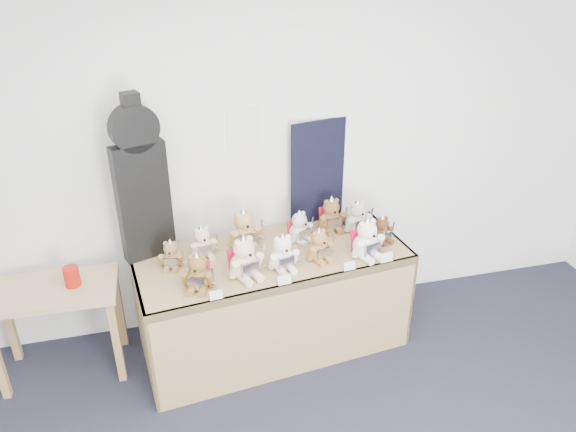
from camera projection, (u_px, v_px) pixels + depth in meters
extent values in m
plane|color=white|center=(235.00, 153.00, 3.85)|extent=(6.00, 0.00, 6.00)
cube|color=silver|center=(243.00, 130.00, 3.78)|extent=(0.21, 0.00, 0.30)
cube|color=#977D4D|center=(272.00, 257.00, 3.81)|extent=(1.91, 0.97, 0.06)
cube|color=#977D4D|center=(292.00, 331.00, 3.67)|extent=(1.82, 0.24, 0.76)
cube|color=#977D4D|center=(143.00, 329.00, 3.69)|extent=(0.11, 0.76, 0.76)
cube|color=#977D4D|center=(385.00, 274.00, 4.27)|extent=(0.11, 0.76, 0.76)
cube|color=#9B7E53|center=(52.00, 291.00, 3.61)|extent=(0.83, 0.47, 0.04)
cube|color=olive|center=(9.00, 322.00, 3.85)|extent=(0.05, 0.05, 0.64)
cube|color=olive|center=(117.00, 342.00, 3.67)|extent=(0.05, 0.05, 0.64)
cube|color=olive|center=(119.00, 308.00, 3.99)|extent=(0.05, 0.05, 0.64)
cube|color=black|center=(144.00, 202.00, 3.61)|extent=(0.35, 0.21, 0.79)
cylinder|color=black|center=(134.00, 128.00, 3.38)|extent=(0.31, 0.19, 0.30)
cube|color=black|center=(131.00, 109.00, 3.32)|extent=(0.12, 0.12, 0.20)
cube|color=black|center=(327.00, 171.00, 4.07)|extent=(0.58, 0.14, 0.78)
cylinder|color=#A8130B|center=(72.00, 277.00, 3.59)|extent=(0.10, 0.10, 0.13)
ellipsoid|color=brown|center=(198.00, 278.00, 3.42)|extent=(0.19, 0.18, 0.16)
sphere|color=brown|center=(197.00, 264.00, 3.37)|extent=(0.12, 0.12, 0.12)
cylinder|color=brown|center=(195.00, 270.00, 3.33)|extent=(0.05, 0.04, 0.05)
sphere|color=black|center=(195.00, 271.00, 3.32)|extent=(0.02, 0.02, 0.02)
sphere|color=brown|center=(190.00, 257.00, 3.35)|extent=(0.04, 0.04, 0.04)
sphere|color=brown|center=(203.00, 258.00, 3.35)|extent=(0.04, 0.04, 0.04)
cylinder|color=brown|center=(185.00, 279.00, 3.40)|extent=(0.07, 0.10, 0.12)
cylinder|color=brown|center=(210.00, 280.00, 3.40)|extent=(0.07, 0.10, 0.12)
cylinder|color=brown|center=(191.00, 289.00, 3.40)|extent=(0.08, 0.11, 0.05)
cylinder|color=brown|center=(203.00, 290.00, 3.39)|extent=(0.08, 0.11, 0.05)
cube|color=silver|center=(196.00, 284.00, 3.36)|extent=(0.10, 0.05, 0.09)
cone|color=silver|center=(196.00, 257.00, 3.35)|extent=(0.10, 0.10, 0.08)
cube|color=silver|center=(213.00, 277.00, 3.37)|extent=(0.02, 0.04, 0.17)
cube|color=silver|center=(214.00, 286.00, 3.40)|extent=(0.05, 0.02, 0.01)
cube|color=#AF142B|center=(200.00, 271.00, 3.47)|extent=(0.13, 0.07, 0.14)
ellipsoid|color=beige|center=(244.00, 265.00, 3.53)|extent=(0.23, 0.21, 0.19)
sphere|color=beige|center=(244.00, 248.00, 3.47)|extent=(0.14, 0.14, 0.14)
cylinder|color=beige|center=(249.00, 254.00, 3.44)|extent=(0.06, 0.05, 0.06)
sphere|color=black|center=(250.00, 255.00, 3.42)|extent=(0.02, 0.02, 0.02)
sphere|color=beige|center=(237.00, 243.00, 3.43)|extent=(0.04, 0.04, 0.04)
sphere|color=beige|center=(249.00, 239.00, 3.47)|extent=(0.04, 0.04, 0.04)
cylinder|color=beige|center=(234.00, 270.00, 3.46)|extent=(0.09, 0.11, 0.14)
cylinder|color=beige|center=(258.00, 261.00, 3.56)|extent=(0.09, 0.11, 0.14)
cylinder|color=beige|center=(244.00, 279.00, 3.49)|extent=(0.10, 0.13, 0.06)
cylinder|color=beige|center=(256.00, 275.00, 3.53)|extent=(0.10, 0.13, 0.06)
cube|color=silver|center=(250.00, 270.00, 3.48)|extent=(0.12, 0.06, 0.10)
cone|color=silver|center=(243.00, 240.00, 3.45)|extent=(0.12, 0.12, 0.09)
cube|color=silver|center=(263.00, 257.00, 3.55)|extent=(0.03, 0.05, 0.19)
cube|color=silver|center=(263.00, 267.00, 3.58)|extent=(0.05, 0.03, 0.01)
cube|color=#AF142B|center=(239.00, 258.00, 3.57)|extent=(0.15, 0.09, 0.17)
ellipsoid|color=white|center=(282.00, 259.00, 3.61)|extent=(0.18, 0.16, 0.16)
sphere|color=white|center=(282.00, 245.00, 3.56)|extent=(0.12, 0.12, 0.12)
cylinder|color=white|center=(286.00, 250.00, 3.53)|extent=(0.05, 0.03, 0.05)
sphere|color=black|center=(287.00, 251.00, 3.51)|extent=(0.02, 0.02, 0.02)
sphere|color=white|center=(277.00, 240.00, 3.53)|extent=(0.04, 0.04, 0.04)
sphere|color=white|center=(288.00, 237.00, 3.56)|extent=(0.04, 0.04, 0.04)
cylinder|color=white|center=(273.00, 262.00, 3.57)|extent=(0.06, 0.10, 0.12)
cylinder|color=white|center=(295.00, 257.00, 3.62)|extent=(0.06, 0.10, 0.12)
cylinder|color=white|center=(281.00, 271.00, 3.58)|extent=(0.07, 0.11, 0.05)
cylinder|color=white|center=(291.00, 268.00, 3.60)|extent=(0.07, 0.11, 0.05)
cube|color=silver|center=(286.00, 263.00, 3.56)|extent=(0.11, 0.04, 0.09)
cone|color=silver|center=(282.00, 238.00, 3.54)|extent=(0.10, 0.10, 0.08)
cube|color=silver|center=(299.00, 254.00, 3.61)|extent=(0.02, 0.04, 0.17)
cube|color=silver|center=(299.00, 262.00, 3.64)|extent=(0.05, 0.01, 0.01)
ellipsoid|color=#A36B3E|center=(318.00, 251.00, 3.72)|extent=(0.18, 0.17, 0.15)
sphere|color=#A36B3E|center=(319.00, 238.00, 3.67)|extent=(0.11, 0.11, 0.11)
cylinder|color=#A36B3E|center=(323.00, 242.00, 3.64)|extent=(0.05, 0.04, 0.04)
sphere|color=black|center=(324.00, 243.00, 3.63)|extent=(0.02, 0.02, 0.02)
sphere|color=#A36B3E|center=(315.00, 234.00, 3.63)|extent=(0.03, 0.03, 0.03)
sphere|color=#A36B3E|center=(323.00, 231.00, 3.67)|extent=(0.03, 0.03, 0.03)
cylinder|color=#A36B3E|center=(312.00, 254.00, 3.66)|extent=(0.07, 0.09, 0.11)
cylinder|color=#A36B3E|center=(328.00, 248.00, 3.73)|extent=(0.07, 0.09, 0.11)
cylinder|color=#A36B3E|center=(319.00, 261.00, 3.68)|extent=(0.07, 0.10, 0.04)
cylinder|color=#A36B3E|center=(327.00, 258.00, 3.71)|extent=(0.07, 0.10, 0.04)
cube|color=silver|center=(324.00, 254.00, 3.67)|extent=(0.09, 0.05, 0.08)
cone|color=silver|center=(319.00, 232.00, 3.65)|extent=(0.09, 0.09, 0.07)
cube|color=silver|center=(332.00, 245.00, 3.73)|extent=(0.02, 0.04, 0.15)
cube|color=silver|center=(332.00, 252.00, 3.75)|extent=(0.04, 0.02, 0.01)
ellipsoid|color=white|center=(366.00, 246.00, 3.75)|extent=(0.22, 0.20, 0.18)
sphere|color=white|center=(367.00, 230.00, 3.69)|extent=(0.13, 0.13, 0.13)
cylinder|color=white|center=(372.00, 235.00, 3.65)|extent=(0.06, 0.04, 0.06)
sphere|color=black|center=(374.00, 236.00, 3.64)|extent=(0.02, 0.02, 0.02)
sphere|color=white|center=(362.00, 225.00, 3.64)|extent=(0.04, 0.04, 0.04)
sphere|color=white|center=(373.00, 221.00, 3.68)|extent=(0.04, 0.04, 0.04)
cylinder|color=white|center=(358.00, 249.00, 3.68)|extent=(0.08, 0.11, 0.14)
cylinder|color=white|center=(378.00, 243.00, 3.76)|extent=(0.08, 0.11, 0.14)
cylinder|color=white|center=(366.00, 258.00, 3.70)|extent=(0.09, 0.13, 0.05)
cylinder|color=white|center=(376.00, 255.00, 3.74)|extent=(0.09, 0.13, 0.05)
cube|color=silver|center=(372.00, 250.00, 3.69)|extent=(0.12, 0.05, 0.10)
cone|color=silver|center=(368.00, 222.00, 3.66)|extent=(0.11, 0.11, 0.09)
cube|color=silver|center=(383.00, 239.00, 3.75)|extent=(0.03, 0.05, 0.19)
cube|color=silver|center=(382.00, 248.00, 3.79)|extent=(0.05, 0.02, 0.01)
cube|color=#AF142B|center=(360.00, 239.00, 3.79)|extent=(0.15, 0.07, 0.16)
ellipsoid|color=#55331D|center=(381.00, 234.00, 3.92)|extent=(0.16, 0.15, 0.13)
sphere|color=#55331D|center=(382.00, 224.00, 3.88)|extent=(0.09, 0.09, 0.09)
cylinder|color=#55331D|center=(386.00, 227.00, 3.86)|extent=(0.04, 0.03, 0.04)
sphere|color=black|center=(388.00, 228.00, 3.85)|extent=(0.02, 0.02, 0.02)
sphere|color=#55331D|center=(379.00, 220.00, 3.85)|extent=(0.03, 0.03, 0.03)
sphere|color=#55331D|center=(386.00, 218.00, 3.88)|extent=(0.03, 0.03, 0.03)
cylinder|color=#55331D|center=(377.00, 237.00, 3.88)|extent=(0.06, 0.08, 0.10)
cylinder|color=#55331D|center=(389.00, 232.00, 3.94)|extent=(0.06, 0.08, 0.10)
cylinder|color=#55331D|center=(382.00, 243.00, 3.89)|extent=(0.07, 0.09, 0.04)
cylinder|color=#55331D|center=(388.00, 240.00, 3.92)|extent=(0.07, 0.09, 0.04)
cube|color=silver|center=(386.00, 237.00, 3.89)|extent=(0.08, 0.04, 0.07)
cone|color=silver|center=(383.00, 219.00, 3.86)|extent=(0.08, 0.08, 0.06)
cube|color=silver|center=(392.00, 229.00, 3.93)|extent=(0.02, 0.03, 0.13)
cube|color=silver|center=(392.00, 236.00, 3.96)|extent=(0.04, 0.02, 0.01)
ellipsoid|color=beige|center=(202.00, 247.00, 3.75)|extent=(0.17, 0.15, 0.14)
sphere|color=beige|center=(201.00, 235.00, 3.71)|extent=(0.11, 0.11, 0.11)
cylinder|color=beige|center=(204.00, 239.00, 3.68)|extent=(0.05, 0.03, 0.04)
sphere|color=black|center=(205.00, 240.00, 3.67)|extent=(0.02, 0.02, 0.02)
sphere|color=beige|center=(196.00, 231.00, 3.68)|extent=(0.03, 0.03, 0.03)
sphere|color=beige|center=(206.00, 228.00, 3.70)|extent=(0.03, 0.03, 0.03)
cylinder|color=beige|center=(194.00, 250.00, 3.71)|extent=(0.06, 0.09, 0.11)
cylinder|color=beige|center=(213.00, 245.00, 3.76)|extent=(0.06, 0.09, 0.11)
cylinder|color=beige|center=(201.00, 257.00, 3.72)|extent=(0.06, 0.10, 0.04)
cylinder|color=beige|center=(210.00, 255.00, 3.75)|extent=(0.06, 0.10, 0.04)
cube|color=silver|center=(205.00, 251.00, 3.71)|extent=(0.09, 0.04, 0.08)
cone|color=silver|center=(201.00, 229.00, 3.69)|extent=(0.09, 0.09, 0.07)
cube|color=silver|center=(216.00, 243.00, 3.75)|extent=(0.02, 0.04, 0.15)
cube|color=silver|center=(217.00, 250.00, 3.78)|extent=(0.04, 0.02, 0.01)
ellipsoid|color=tan|center=(244.00, 236.00, 3.86)|extent=(0.21, 0.19, 0.18)
sphere|color=tan|center=(243.00, 220.00, 3.80)|extent=(0.13, 0.13, 0.13)
cylinder|color=tan|center=(247.00, 225.00, 3.76)|extent=(0.06, 0.04, 0.06)
sphere|color=black|center=(248.00, 227.00, 3.75)|extent=(0.02, 0.02, 0.02)
sphere|color=tan|center=(237.00, 215.00, 3.76)|extent=(0.04, 0.04, 0.04)
sphere|color=tan|center=(249.00, 212.00, 3.80)|extent=(0.04, 0.04, 0.04)
cylinder|color=tan|center=(234.00, 239.00, 3.81)|extent=(0.07, 0.11, 0.14)
cylinder|color=tan|center=(257.00, 233.00, 3.87)|extent=(0.07, 0.11, 0.14)
cylinder|color=tan|center=(242.00, 248.00, 3.82)|extent=(0.08, 0.13, 0.05)
cylinder|color=tan|center=(253.00, 245.00, 3.85)|extent=(0.08, 0.13, 0.05)
cube|color=silver|center=(248.00, 240.00, 3.80)|extent=(0.12, 0.04, 0.10)
cone|color=silver|center=(243.00, 213.00, 3.78)|extent=(0.11, 0.11, 0.09)
cube|color=silver|center=(261.00, 230.00, 3.86)|extent=(0.02, 0.05, 0.19)
cube|color=silver|center=(261.00, 239.00, 3.89)|extent=(0.05, 0.02, 0.01)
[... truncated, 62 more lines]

